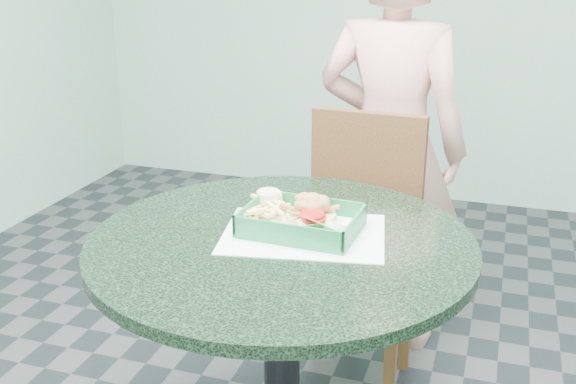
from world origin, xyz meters
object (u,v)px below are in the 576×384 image
(food_basket, at_px, (301,233))
(crab_sandwich, at_px, (310,215))
(sauce_ramekin, at_px, (266,204))
(dining_chair, at_px, (359,236))
(cafe_table, at_px, (282,307))
(diner_person, at_px, (390,147))

(food_basket, relative_size, crab_sandwich, 2.21)
(sauce_ramekin, bearing_deg, dining_chair, 72.41)
(food_basket, xyz_separation_m, crab_sandwich, (0.01, 0.04, 0.03))
(cafe_table, xyz_separation_m, dining_chair, (0.07, 0.60, -0.05))
(dining_chair, height_order, sauce_ramekin, dining_chair)
(cafe_table, relative_size, food_basket, 3.37)
(dining_chair, height_order, crab_sandwich, dining_chair)
(crab_sandwich, bearing_deg, cafe_table, -115.74)
(diner_person, bearing_deg, cafe_table, 90.50)
(cafe_table, distance_m, crab_sandwich, 0.24)
(diner_person, bearing_deg, sauce_ramekin, 83.49)
(food_basket, relative_size, sauce_ramekin, 4.53)
(cafe_table, distance_m, diner_person, 0.93)
(dining_chair, bearing_deg, sauce_ramekin, -104.27)
(sauce_ramekin, bearing_deg, diner_person, 76.41)
(diner_person, height_order, food_basket, diner_person)
(sauce_ramekin, bearing_deg, crab_sandwich, -14.50)
(dining_chair, height_order, diner_person, diner_person)
(cafe_table, bearing_deg, diner_person, 83.41)
(dining_chair, bearing_deg, food_basket, -89.97)
(dining_chair, bearing_deg, crab_sandwich, -89.06)
(diner_person, relative_size, sauce_ramekin, 24.61)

